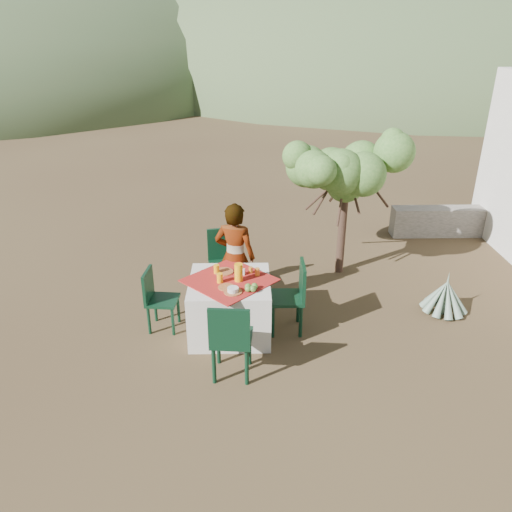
{
  "coord_description": "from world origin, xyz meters",
  "views": [
    {
      "loc": [
        -0.46,
        -5.41,
        3.68
      ],
      "look_at": [
        -0.35,
        0.55,
        0.9
      ],
      "focal_mm": 35.0,
      "sensor_mm": 36.0,
      "label": 1
    }
  ],
  "objects": [
    {
      "name": "hill_near_right",
      "position": [
        12.0,
        36.0,
        0.0
      ],
      "size": [
        48.0,
        48.0,
        20.0
      ],
      "primitive_type": "ellipsoid",
      "color": "#384C2A",
      "rests_on": "ground"
    },
    {
      "name": "jar_left",
      "position": [
        -0.34,
        0.27,
        0.81
      ],
      "size": [
        0.06,
        0.06,
        0.1
      ],
      "primitive_type": "cylinder",
      "color": "orange",
      "rests_on": "table"
    },
    {
      "name": "chair_right",
      "position": [
        0.12,
        0.18,
        0.53
      ],
      "size": [
        0.45,
        0.45,
        0.96
      ],
      "rotation": [
        0.0,
        0.0,
        4.7
      ],
      "color": "black",
      "rests_on": "ground"
    },
    {
      "name": "ground",
      "position": [
        0.0,
        0.0,
        0.0
      ],
      "size": [
        160.0,
        160.0,
        0.0
      ],
      "primitive_type": "plane",
      "color": "#3D2C1C",
      "rests_on": "ground"
    },
    {
      "name": "bowl_plate",
      "position": [
        -0.64,
        -0.17,
        0.77
      ],
      "size": [
        0.23,
        0.23,
        0.01
      ],
      "primitive_type": "cylinder",
      "color": "brown",
      "rests_on": "table"
    },
    {
      "name": "white_bowl",
      "position": [
        -0.64,
        -0.17,
        0.8
      ],
      "size": [
        0.14,
        0.14,
        0.05
      ],
      "primitive_type": "cylinder",
      "color": "silver",
      "rests_on": "bowl_plate"
    },
    {
      "name": "chair_far",
      "position": [
        -0.79,
        1.2,
        0.55
      ],
      "size": [
        0.54,
        0.54,
        1.0
      ],
      "rotation": [
        0.0,
        0.0,
        0.2
      ],
      "color": "black",
      "rests_on": "ground"
    },
    {
      "name": "chair_left",
      "position": [
        -1.64,
        0.26,
        0.47
      ],
      "size": [
        0.43,
        0.43,
        0.84
      ],
      "rotation": [
        0.0,
        0.0,
        1.47
      ],
      "color": "black",
      "rests_on": "ground"
    },
    {
      "name": "glass_near",
      "position": [
        -0.81,
        0.09,
        0.82
      ],
      "size": [
        0.08,
        0.08,
        0.12
      ],
      "primitive_type": "cylinder",
      "color": "#FCA80F",
      "rests_on": "table"
    },
    {
      "name": "juice_pitcher",
      "position": [
        -0.57,
        0.13,
        0.88
      ],
      "size": [
        0.11,
        0.11,
        0.23
      ],
      "primitive_type": "cylinder",
      "color": "#FCA80F",
      "rests_on": "table"
    },
    {
      "name": "glass_far",
      "position": [
        -0.86,
        0.34,
        0.82
      ],
      "size": [
        0.07,
        0.07,
        0.12
      ],
      "primitive_type": "cylinder",
      "color": "#FCA80F",
      "rests_on": "table"
    },
    {
      "name": "stone_wall",
      "position": [
        3.6,
        3.4,
        0.28
      ],
      "size": [
        2.6,
        0.35,
        0.55
      ],
      "primitive_type": "cube",
      "color": "gray",
      "rests_on": "ground"
    },
    {
      "name": "plate_near",
      "position": [
        -0.72,
        -0.05,
        0.77
      ],
      "size": [
        0.2,
        0.2,
        0.01
      ],
      "primitive_type": "cylinder",
      "color": "brown",
      "rests_on": "table"
    },
    {
      "name": "plate_far",
      "position": [
        -0.77,
        0.37,
        0.77
      ],
      "size": [
        0.25,
        0.25,
        0.01
      ],
      "primitive_type": "cylinder",
      "color": "brown",
      "rests_on": "table"
    },
    {
      "name": "person",
      "position": [
        -0.63,
        0.79,
        0.78
      ],
      "size": [
        0.65,
        0.51,
        1.56
      ],
      "primitive_type": "imported",
      "rotation": [
        0.0,
        0.0,
        2.87
      ],
      "color": "#8C6651",
      "rests_on": "ground"
    },
    {
      "name": "chair_near",
      "position": [
        -0.65,
        -0.81,
        0.54
      ],
      "size": [
        0.49,
        0.49,
        0.98
      ],
      "rotation": [
        0.0,
        0.0,
        3.05
      ],
      "color": "black",
      "rests_on": "ground"
    },
    {
      "name": "jar_right",
      "position": [
        -0.42,
        0.34,
        0.8
      ],
      "size": [
        0.05,
        0.05,
        0.08
      ],
      "primitive_type": "cylinder",
      "color": "orange",
      "rests_on": "table"
    },
    {
      "name": "shrub_tree",
      "position": [
        1.1,
        1.95,
        1.59
      ],
      "size": [
        1.71,
        1.68,
        2.01
      ],
      "color": "#422A21",
      "rests_on": "ground"
    },
    {
      "name": "hill_far_center",
      "position": [
        -4.0,
        52.0,
        0.0
      ],
      "size": [
        60.0,
        60.0,
        24.0
      ],
      "primitive_type": "ellipsoid",
      "color": "gray",
      "rests_on": "ground"
    },
    {
      "name": "table",
      "position": [
        -0.69,
        0.15,
        0.38
      ],
      "size": [
        1.3,
        1.3,
        0.76
      ],
      "color": "beige",
      "rests_on": "ground"
    },
    {
      "name": "agave",
      "position": [
        2.3,
        0.6,
        0.23
      ],
      "size": [
        0.64,
        0.65,
        0.68
      ],
      "rotation": [
        0.0,
        0.0,
        0.24
      ],
      "color": "gray",
      "rests_on": "ground"
    },
    {
      "name": "napkin_holder",
      "position": [
        -0.53,
        0.29,
        0.8
      ],
      "size": [
        0.07,
        0.05,
        0.08
      ],
      "primitive_type": "cube",
      "rotation": [
        0.0,
        0.0,
        -0.26
      ],
      "color": "silver",
      "rests_on": "table"
    },
    {
      "name": "fruit_cluster",
      "position": [
        -0.42,
        -0.13,
        0.8
      ],
      "size": [
        0.16,
        0.15,
        0.08
      ],
      "color": "#578430",
      "rests_on": "table"
    }
  ]
}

